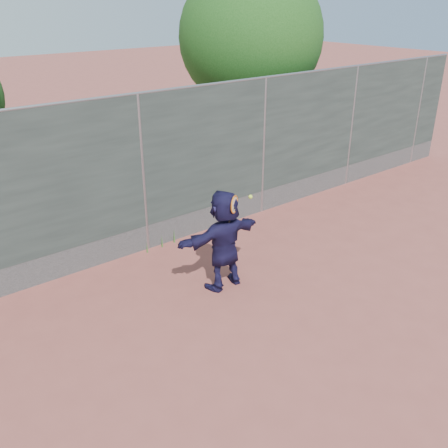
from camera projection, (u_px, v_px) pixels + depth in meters
ground at (270, 334)px, 7.32m from camera, size 80.00×80.00×0.00m
player at (224, 240)px, 8.22m from camera, size 1.61×0.52×1.73m
ball_ground at (237, 222)px, 10.86m from camera, size 0.07×0.07×0.07m
fence at (143, 172)px, 9.15m from camera, size 20.00×0.06×3.03m
swing_action at (236, 205)px, 7.85m from camera, size 0.54×0.17×0.51m
tree_right at (255, 41)px, 12.60m from camera, size 3.78×3.60×5.39m
weed_clump at (164, 240)px, 9.84m from camera, size 0.68×0.07×0.30m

